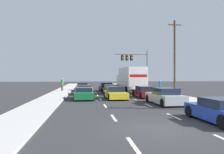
{
  "coord_description": "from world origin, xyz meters",
  "views": [
    {
      "loc": [
        -3.29,
        -9.38,
        2.25
      ],
      "look_at": [
        0.24,
        19.29,
        2.2
      ],
      "focal_mm": 36.23,
      "sensor_mm": 36.0,
      "label": 1
    }
  ],
  "objects_px": {
    "car_tan": "(85,90)",
    "car_silver": "(165,97)",
    "car_orange": "(82,87)",
    "car_yellow": "(115,93)",
    "traffic_signal_mast": "(132,60)",
    "car_maroon": "(145,92)",
    "box_truck": "(130,78)",
    "car_black": "(106,87)",
    "car_green": "(84,94)",
    "car_navy": "(111,90)",
    "pedestrian_mid_block": "(62,84)",
    "utility_pole_mid": "(175,56)",
    "car_blue": "(220,111)",
    "pedestrian_near_corner": "(160,86)"
  },
  "relations": [
    {
      "from": "car_blue",
      "to": "utility_pole_mid",
      "type": "distance_m",
      "value": 19.6
    },
    {
      "from": "car_navy",
      "to": "pedestrian_near_corner",
      "type": "height_order",
      "value": "pedestrian_near_corner"
    },
    {
      "from": "car_black",
      "to": "utility_pole_mid",
      "type": "bearing_deg",
      "value": -38.69
    },
    {
      "from": "box_truck",
      "to": "car_maroon",
      "type": "relative_size",
      "value": 2.21
    },
    {
      "from": "car_navy",
      "to": "car_yellow",
      "type": "height_order",
      "value": "car_yellow"
    },
    {
      "from": "car_orange",
      "to": "car_tan",
      "type": "xyz_separation_m",
      "value": [
        0.35,
        -6.79,
        -0.06
      ]
    },
    {
      "from": "car_tan",
      "to": "car_navy",
      "type": "height_order",
      "value": "car_navy"
    },
    {
      "from": "car_black",
      "to": "car_blue",
      "type": "bearing_deg",
      "value": -82.6
    },
    {
      "from": "car_silver",
      "to": "pedestrian_mid_block",
      "type": "xyz_separation_m",
      "value": [
        -9.81,
        16.81,
        0.48
      ]
    },
    {
      "from": "car_silver",
      "to": "car_blue",
      "type": "height_order",
      "value": "car_silver"
    },
    {
      "from": "car_tan",
      "to": "car_silver",
      "type": "height_order",
      "value": "car_silver"
    },
    {
      "from": "car_green",
      "to": "car_navy",
      "type": "relative_size",
      "value": 1.02
    },
    {
      "from": "car_green",
      "to": "car_black",
      "type": "height_order",
      "value": "car_black"
    },
    {
      "from": "car_black",
      "to": "car_silver",
      "type": "relative_size",
      "value": 0.98
    },
    {
      "from": "car_tan",
      "to": "car_yellow",
      "type": "distance_m",
      "value": 7.13
    },
    {
      "from": "car_green",
      "to": "car_orange",
      "type": "bearing_deg",
      "value": 91.15
    },
    {
      "from": "car_black",
      "to": "box_truck",
      "type": "xyz_separation_m",
      "value": [
        3.14,
        -3.81,
        1.42
      ]
    },
    {
      "from": "pedestrian_mid_block",
      "to": "car_black",
      "type": "bearing_deg",
      "value": 8.61
    },
    {
      "from": "traffic_signal_mast",
      "to": "pedestrian_mid_block",
      "type": "distance_m",
      "value": 13.6
    },
    {
      "from": "car_silver",
      "to": "pedestrian_near_corner",
      "type": "bearing_deg",
      "value": 73.03
    },
    {
      "from": "car_orange",
      "to": "box_truck",
      "type": "distance_m",
      "value": 8.1
    },
    {
      "from": "car_maroon",
      "to": "pedestrian_mid_block",
      "type": "xyz_separation_m",
      "value": [
        -9.84,
        10.68,
        0.51
      ]
    },
    {
      "from": "box_truck",
      "to": "car_silver",
      "type": "height_order",
      "value": "box_truck"
    },
    {
      "from": "traffic_signal_mast",
      "to": "utility_pole_mid",
      "type": "relative_size",
      "value": 0.72
    },
    {
      "from": "car_orange",
      "to": "car_yellow",
      "type": "height_order",
      "value": "car_orange"
    },
    {
      "from": "car_maroon",
      "to": "pedestrian_mid_block",
      "type": "relative_size",
      "value": 2.29
    },
    {
      "from": "car_maroon",
      "to": "utility_pole_mid",
      "type": "xyz_separation_m",
      "value": [
        5.38,
        4.86,
        4.43
      ]
    },
    {
      "from": "car_navy",
      "to": "car_silver",
      "type": "xyz_separation_m",
      "value": [
        3.08,
        -11.07,
        0.04
      ]
    },
    {
      "from": "car_tan",
      "to": "car_silver",
      "type": "bearing_deg",
      "value": -60.21
    },
    {
      "from": "car_orange",
      "to": "box_truck",
      "type": "bearing_deg",
      "value": -30.82
    },
    {
      "from": "car_green",
      "to": "car_yellow",
      "type": "bearing_deg",
      "value": -1.1
    },
    {
      "from": "car_green",
      "to": "traffic_signal_mast",
      "type": "height_order",
      "value": "traffic_signal_mast"
    },
    {
      "from": "box_truck",
      "to": "pedestrian_mid_block",
      "type": "height_order",
      "value": "box_truck"
    },
    {
      "from": "car_tan",
      "to": "car_black",
      "type": "bearing_deg",
      "value": 62.71
    },
    {
      "from": "traffic_signal_mast",
      "to": "pedestrian_near_corner",
      "type": "distance_m",
      "value": 12.2
    },
    {
      "from": "car_maroon",
      "to": "traffic_signal_mast",
      "type": "xyz_separation_m",
      "value": [
        2.05,
        15.89,
        4.58
      ]
    },
    {
      "from": "traffic_signal_mast",
      "to": "car_black",
      "type": "bearing_deg",
      "value": -141.01
    },
    {
      "from": "box_truck",
      "to": "car_navy",
      "type": "bearing_deg",
      "value": -136.38
    },
    {
      "from": "car_blue",
      "to": "pedestrian_mid_block",
      "type": "height_order",
      "value": "pedestrian_mid_block"
    },
    {
      "from": "car_silver",
      "to": "car_maroon",
      "type": "bearing_deg",
      "value": 89.74
    },
    {
      "from": "car_black",
      "to": "pedestrian_near_corner",
      "type": "xyz_separation_m",
      "value": [
        6.36,
        -7.2,
        0.38
      ]
    },
    {
      "from": "pedestrian_mid_block",
      "to": "car_yellow",
      "type": "bearing_deg",
      "value": -61.69
    },
    {
      "from": "car_blue",
      "to": "utility_pole_mid",
      "type": "bearing_deg",
      "value": 74.01
    },
    {
      "from": "pedestrian_mid_block",
      "to": "car_silver",
      "type": "bearing_deg",
      "value": -59.73
    },
    {
      "from": "car_green",
      "to": "car_silver",
      "type": "bearing_deg",
      "value": -36.99
    },
    {
      "from": "utility_pole_mid",
      "to": "car_silver",
      "type": "bearing_deg",
      "value": -116.19
    },
    {
      "from": "car_black",
      "to": "car_navy",
      "type": "distance_m",
      "value": 6.76
    },
    {
      "from": "car_orange",
      "to": "car_maroon",
      "type": "relative_size",
      "value": 0.98
    },
    {
      "from": "car_silver",
      "to": "car_blue",
      "type": "xyz_separation_m",
      "value": [
        0.15,
        -7.35,
        -0.05
      ]
    },
    {
      "from": "car_yellow",
      "to": "traffic_signal_mast",
      "type": "height_order",
      "value": "traffic_signal_mast"
    }
  ]
}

